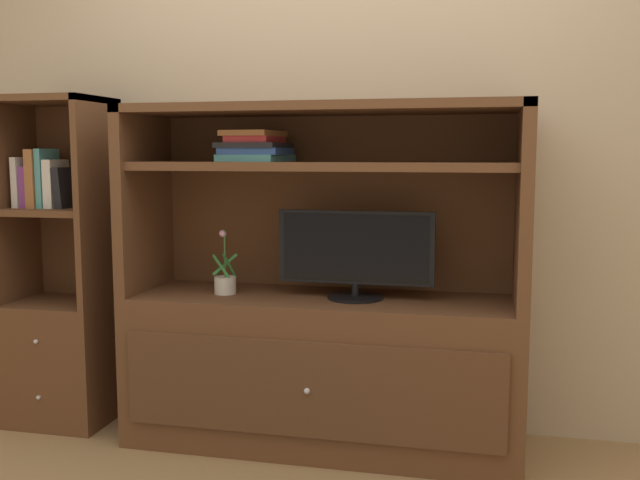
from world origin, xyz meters
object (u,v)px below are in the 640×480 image
potted_plant (225,282)px  bookshelf_tall (62,315)px  magazine_stack (255,147)px  tv_monitor (355,253)px  media_console (323,335)px  upright_book_row (44,182)px

potted_plant → bookshelf_tall: (-0.83, 0.04, -0.20)m
potted_plant → magazine_stack: 0.60m
tv_monitor → potted_plant: bearing=-177.9°
media_console → magazine_stack: bearing=-179.6°
upright_book_row → magazine_stack: bearing=0.2°
bookshelf_tall → upright_book_row: size_ratio=5.58×
tv_monitor → potted_plant: size_ratio=2.35×
potted_plant → bookshelf_tall: 0.86m
tv_monitor → bookshelf_tall: bookshelf_tall is taller
bookshelf_tall → media_console: bearing=-0.2°
tv_monitor → upright_book_row: (-1.46, 0.01, 0.28)m
tv_monitor → magazine_stack: 0.62m
tv_monitor → magazine_stack: bearing=178.2°
potted_plant → bookshelf_tall: bearing=177.1°
magazine_stack → tv_monitor: bearing=-1.8°
magazine_stack → media_console: bearing=0.4°
media_console → magazine_stack: media_console is taller
upright_book_row → bookshelf_tall: bearing=9.4°
potted_plant → magazine_stack: bearing=14.9°
media_console → tv_monitor: media_console is taller
bookshelf_tall → magazine_stack: bearing=-0.4°
magazine_stack → bookshelf_tall: bookshelf_tall is taller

